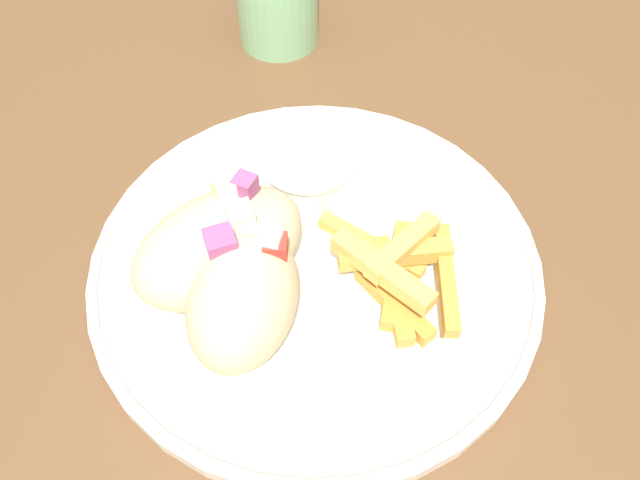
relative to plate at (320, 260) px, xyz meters
name	(u,v)px	position (x,y,z in m)	size (l,w,h in m)	color
table	(282,267)	(0.00, 0.05, -0.07)	(1.39, 1.39, 0.71)	brown
plate	(320,260)	(0.00, 0.00, 0.00)	(0.32, 0.32, 0.02)	white
pita_sandwich_near	(243,295)	(-0.07, -0.02, 0.04)	(0.12, 0.12, 0.07)	beige
pita_sandwich_far	(219,246)	(-0.06, 0.02, 0.04)	(0.12, 0.08, 0.07)	beige
fries_pile	(396,270)	(0.03, -0.04, 0.02)	(0.08, 0.13, 0.04)	gold
sauce_ramekin	(308,169)	(0.03, 0.06, 0.02)	(0.07, 0.07, 0.03)	white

